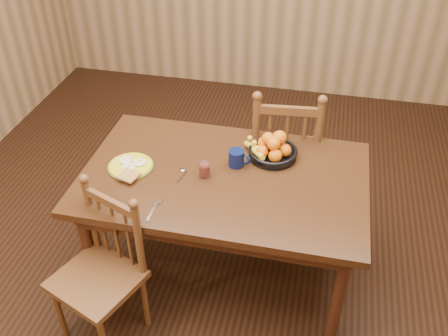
% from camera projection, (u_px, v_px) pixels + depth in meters
% --- Properties ---
extents(room, '(4.52, 5.02, 2.72)m').
position_uv_depth(room, '(224.00, 79.00, 2.45)').
color(room, black).
rests_on(room, ground).
extents(dining_table, '(1.60, 1.00, 0.75)m').
position_uv_depth(dining_table, '(224.00, 187.00, 2.86)').
color(dining_table, black).
rests_on(dining_table, ground).
extents(chair_far, '(0.51, 0.49, 1.03)m').
position_uv_depth(chair_far, '(284.00, 156.00, 3.38)').
color(chair_far, '#512F18').
rests_on(chair_far, ground).
extents(chair_near, '(0.53, 0.52, 0.91)m').
position_uv_depth(chair_near, '(101.00, 273.00, 2.64)').
color(chair_near, '#512F18').
rests_on(chair_near, ground).
extents(breakfast_plate, '(0.26, 0.30, 0.04)m').
position_uv_depth(breakfast_plate, '(131.00, 166.00, 2.85)').
color(breakfast_plate, '#59601E').
rests_on(breakfast_plate, dining_table).
extents(fork, '(0.03, 0.18, 0.00)m').
position_uv_depth(fork, '(155.00, 208.00, 2.58)').
color(fork, silver).
rests_on(fork, dining_table).
extents(spoon, '(0.05, 0.16, 0.01)m').
position_uv_depth(spoon, '(182.00, 172.00, 2.82)').
color(spoon, silver).
rests_on(spoon, dining_table).
extents(coffee_mug, '(0.13, 0.09, 0.10)m').
position_uv_depth(coffee_mug, '(237.00, 158.00, 2.85)').
color(coffee_mug, '#0B143E').
rests_on(coffee_mug, dining_table).
extents(juice_glass, '(0.06, 0.06, 0.09)m').
position_uv_depth(juice_glass, '(205.00, 170.00, 2.77)').
color(juice_glass, silver).
rests_on(juice_glass, dining_table).
extents(fruit_bowl, '(0.32, 0.29, 0.17)m').
position_uv_depth(fruit_bowl, '(272.00, 149.00, 2.92)').
color(fruit_bowl, black).
rests_on(fruit_bowl, dining_table).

